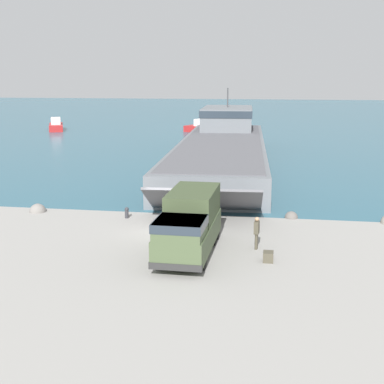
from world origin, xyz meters
name	(u,v)px	position (x,y,z in m)	size (l,w,h in m)	color
ground_plane	(163,232)	(0.00, 0.00, 0.00)	(240.00, 240.00, 0.00)	gray
water_surface	(251,116)	(0.00, 94.31, 0.00)	(240.00, 180.00, 0.01)	#285B70
landing_craft	(223,144)	(0.60, 27.63, 1.83)	(10.80, 43.39, 7.52)	slate
military_truck	(189,223)	(2.17, -3.48, 1.59)	(2.53, 7.12, 3.11)	#475638
soldier_on_ramp	(257,231)	(5.55, -2.27, 1.01)	(0.30, 0.47, 1.75)	#4C4738
moored_boat_a	(56,126)	(-30.65, 55.88, 0.73)	(4.71, 7.28, 2.20)	#B22323
moored_boat_b	(203,128)	(-5.65, 56.61, 0.71)	(6.81, 4.94, 2.14)	#B22323
mooring_bollard	(127,212)	(-2.98, 2.72, 0.39)	(0.28, 0.28, 0.72)	#333338
cargo_crate	(268,257)	(6.22, -4.14, 0.25)	(0.50, 0.60, 0.50)	#4C4738
shoreline_rock_b	(291,218)	(7.49, 4.49, 0.00)	(0.85, 0.85, 0.85)	#66605B
shoreline_rock_c	(38,212)	(-9.36, 3.32, 0.00)	(1.11, 1.11, 1.11)	gray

